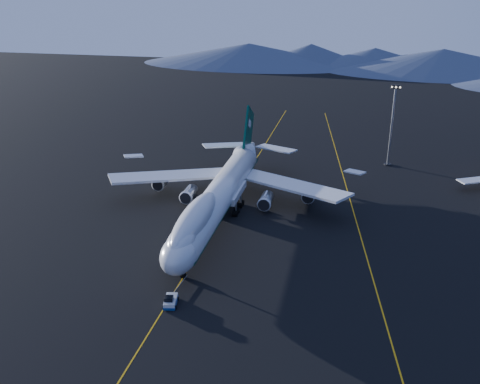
# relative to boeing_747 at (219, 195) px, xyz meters

# --- Properties ---
(ground) EXTENTS (500.00, 500.00, 0.00)m
(ground) POSITION_rel_boeing_747_xyz_m (-0.00, -0.03, -5.81)
(ground) COLOR black
(ground) RESTS_ON ground
(taxiway_line_main) EXTENTS (0.25, 220.00, 0.01)m
(taxiway_line_main) POSITION_rel_boeing_747_xyz_m (-0.00, -0.03, -5.80)
(taxiway_line_main) COLOR #EEA80E
(taxiway_line_main) RESTS_ON ground
(taxiway_line_side) EXTENTS (28.08, 198.09, 0.01)m
(taxiway_line_side) POSITION_rel_boeing_747_xyz_m (30.00, 9.97, -5.80)
(taxiway_line_side) COLOR #EEA80E
(taxiway_line_side) RESTS_ON ground
(boeing_747) EXTENTS (59.62, 72.43, 19.37)m
(boeing_747) POSITION_rel_boeing_747_xyz_m (0.00, 0.00, 0.00)
(boeing_747) COLOR silver
(boeing_747) RESTS_ON ground
(pushback_tug) EXTENTS (2.88, 4.33, 1.75)m
(pushback_tug) POSITION_rel_boeing_747_xyz_m (0.70, -35.34, -5.26)
(pushback_tug) COLOR silver
(pushback_tug) RESTS_ON ground
(floodlight_mast) EXTENTS (2.91, 2.18, 23.53)m
(floodlight_mast) POSITION_rel_boeing_747_xyz_m (38.88, 47.37, 6.11)
(floodlight_mast) COLOR black
(floodlight_mast) RESTS_ON ground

